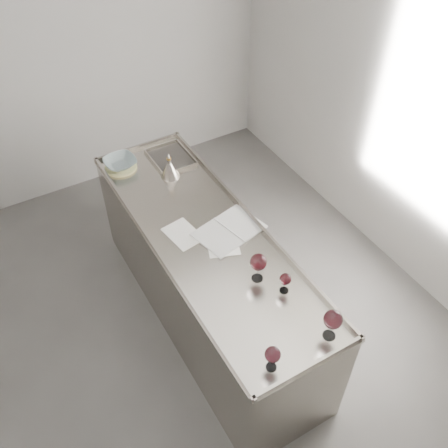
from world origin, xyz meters
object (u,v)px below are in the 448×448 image
wine_funnel (170,169)px  wine_glass_middle (258,263)px  wine_glass_left (273,355)px  notebook (229,230)px  wine_glass_small (285,280)px  wine_glass_right (333,320)px  counter (207,278)px  ceramic_bowl (120,163)px

wine_funnel → wine_glass_middle: bearing=-88.8°
wine_glass_left → wine_glass_middle: size_ratio=0.83×
notebook → wine_funnel: bearing=83.6°
wine_funnel → wine_glass_small: bearing=-85.3°
wine_glass_small → notebook: wine_glass_small is taller
wine_glass_right → wine_funnel: bearing=94.8°
wine_glass_left → wine_glass_right: size_ratio=0.81×
counter → wine_glass_middle: bearing=-79.3°
wine_glass_left → wine_glass_middle: wine_glass_middle is taller
wine_glass_small → ceramic_bowl: (-0.41, 1.69, -0.05)m
wine_glass_middle → wine_funnel: wine_funnel is taller
wine_funnel → wine_glass_left: bearing=-98.0°
wine_glass_middle → ceramic_bowl: wine_glass_middle is taller
wine_glass_middle → wine_funnel: (-0.02, 1.22, -0.08)m
counter → wine_glass_middle: 0.81m
wine_glass_middle → ceramic_bowl: 1.56m
wine_funnel → counter: bearing=-95.8°
counter → wine_glass_right: (0.22, -1.08, 0.62)m
counter → wine_glass_left: bearing=-99.5°
notebook → wine_funnel: wine_funnel is taller
counter → notebook: bearing=-18.0°
counter → wine_glass_middle: size_ratio=11.52×
wine_glass_left → wine_glass_right: bearing=-0.0°
wine_glass_small → wine_funnel: (-0.12, 1.39, -0.04)m
counter → wine_glass_left: 1.25m
wine_glass_middle → ceramic_bowl: size_ratio=0.84×
wine_glass_middle → wine_glass_small: wine_glass_middle is taller
notebook → ceramic_bowl: 1.13m
ceramic_bowl → wine_funnel: (0.30, -0.30, 0.02)m
ceramic_bowl → wine_funnel: 0.42m
counter → wine_funnel: bearing=84.2°
ceramic_bowl → wine_funnel: size_ratio=1.13×
notebook → wine_glass_middle: bearing=-110.5°
wine_glass_right → wine_funnel: 1.80m
wine_glass_small → wine_funnel: size_ratio=0.67×
ceramic_bowl → wine_glass_small: bearing=-76.3°
wine_glass_small → ceramic_bowl: size_ratio=0.59×
wine_glass_small → ceramic_bowl: bearing=103.7°
wine_glass_right → ceramic_bowl: size_ratio=0.86×
wine_glass_small → notebook: 0.64m
wine_glass_left → ceramic_bowl: size_ratio=0.70×
counter → wine_glass_small: (0.19, -0.68, 0.57)m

